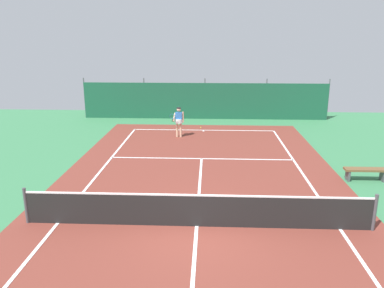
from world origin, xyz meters
The scene contains 7 objects.
ground_plane centered at (0.00, 0.00, 0.00)m, with size 36.00×36.00×0.00m, color #387A4C.
court_surface centered at (0.00, 0.00, 0.00)m, with size 11.02×26.60×0.01m.
tennis_net centered at (0.00, 0.00, 0.51)m, with size 10.12×0.10×1.10m.
back_fence centered at (0.00, 15.71, 0.67)m, with size 16.30×0.98×2.70m.
tennis_player centered at (-1.34, 10.27, 0.96)m, with size 0.75×0.73×1.64m.
tennis_ball_near_player centered at (-0.18, 12.46, 0.03)m, with size 0.07×0.07×0.07m, color #CCDB33.
courtside_bench centered at (6.31, 3.97, 0.37)m, with size 1.60×0.40×0.49m.
Camera 1 is at (0.33, -10.03, 5.30)m, focal length 35.70 mm.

